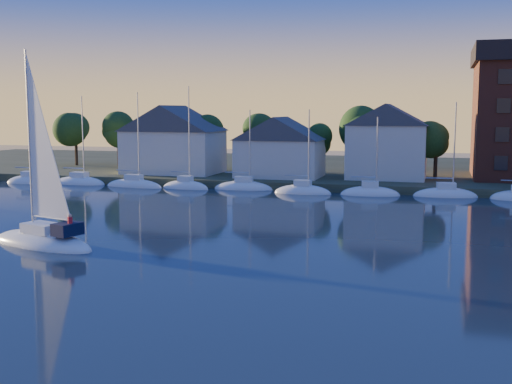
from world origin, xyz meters
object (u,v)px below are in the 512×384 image
at_px(clubhouse_west, 174,139).
at_px(hero_sailboat, 44,237).
at_px(clubhouse_centre, 280,146).
at_px(clubhouse_east, 387,140).

bearing_deg(clubhouse_west, hero_sailboat, -78.76).
bearing_deg(hero_sailboat, clubhouse_centre, -82.39).
height_order(clubhouse_centre, hero_sailboat, hero_sailboat).
distance_m(clubhouse_west, clubhouse_east, 30.02).
distance_m(clubhouse_west, clubhouse_centre, 16.05).
relative_size(clubhouse_west, clubhouse_centre, 1.18).
bearing_deg(hero_sailboat, clubhouse_east, -97.99).
height_order(clubhouse_west, hero_sailboat, hero_sailboat).
xyz_separation_m(clubhouse_west, hero_sailboat, (8.84, -44.48, -5.30)).
height_order(clubhouse_centre, clubhouse_east, clubhouse_east).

